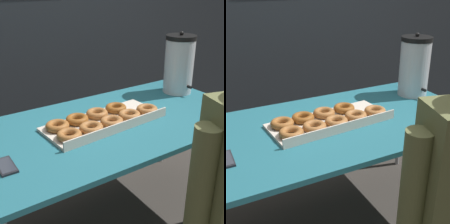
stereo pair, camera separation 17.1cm
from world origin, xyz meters
The scene contains 4 objects.
ground_plane centered at (0.00, 0.00, 0.00)m, with size 12.00×12.00×0.00m, color #3D3833.
folding_table centered at (0.00, 0.00, 0.67)m, with size 1.56×0.84×0.71m.
donut_box centered at (-0.08, 0.00, 0.74)m, with size 0.70×0.34×0.05m.
coffee_urn centered at (0.64, 0.16, 0.91)m, with size 0.20×0.23×0.42m.
Camera 2 is at (-0.74, -1.39, 1.45)m, focal length 50.00 mm.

